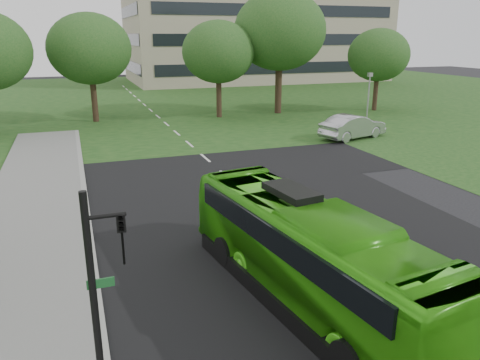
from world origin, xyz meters
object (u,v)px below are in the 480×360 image
Objects in this scene: tree_park_c at (218,52)px; bus at (310,254)px; tree_park_e at (379,55)px; traffic_light at (102,296)px; camera_pole at (369,92)px; tree_park_d at (280,31)px; office_building at (255,0)px; tree_park_b at (90,49)px; sedan at (353,127)px.

tree_park_c is 0.84× the size of bus.
tree_park_c is at bearing 175.39° from tree_park_e.
camera_pole is at bearing 54.75° from traffic_light.
tree_park_c is 1.08× the size of tree_park_e.
tree_park_d is 10.40m from camera_pole.
bus is at bearing -102.63° from tree_park_c.
traffic_light is (-12.24, -32.72, -2.94)m from tree_park_c.
traffic_light is at bearing -113.48° from office_building.
office_building reaches higher than camera_pole.
bus is 6.26m from traffic_light.
tree_park_c is 15.68m from tree_park_e.
tree_park_d is 1.10× the size of bus.
camera_pole is at bearing -37.65° from tree_park_c.
tree_park_b is at bearing 172.57° from tree_park_c.
traffic_light reaches higher than sedan.
tree_park_d is 33.48m from bus.
traffic_light is (-1.62, -34.11, -3.26)m from tree_park_b.
sedan is (16.88, -13.36, -5.15)m from tree_park_b.
office_building is 5.17× the size of tree_park_e.
camera_pole is at bearing -59.85° from sedan.
tree_park_c is 6.21m from tree_park_d.
tree_park_c is 14.35m from sedan.
traffic_light is at bearing -118.81° from tree_park_d.
bus is (-23.51, -64.13, -11.11)m from office_building.
tree_park_c is 13.24m from camera_pole.
traffic_light is (-5.50, -2.67, 1.35)m from bus.
tree_park_d reaches higher than sedan.
tree_park_b is 1.71× the size of sedan.
office_building is 35.79m from tree_park_d.
tree_park_e is at bearing 44.01° from bus.
bus is (-12.68, -30.39, -6.06)m from tree_park_d.
tree_park_e is at bearing -56.97° from sedan.
tree_park_c is at bearing -116.21° from office_building.
bus is 22.28m from sedan.
tree_park_c is (-16.78, -34.08, -6.82)m from office_building.
bus is 2.14× the size of traffic_light.
tree_park_d is at bearing -14.34° from sedan.
office_building is at bearing 63.79° from tree_park_c.
office_building reaches higher than traffic_light.
office_building reaches higher than sedan.
office_building is 73.48m from traffic_light.
tree_park_d is at bearing 68.05° from traffic_light.
camera_pole is at bearing -62.53° from tree_park_d.
sedan is at bearing 46.13° from bus.
sedan is 5.98m from camera_pole.
office_building is at bearing 73.38° from traffic_light.
sedan is at bearing -131.14° from tree_park_e.
tree_park_c is 1.80× the size of traffic_light.
bus is at bearing -127.82° from tree_park_e.
tree_park_c is at bearing 76.35° from traffic_light.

